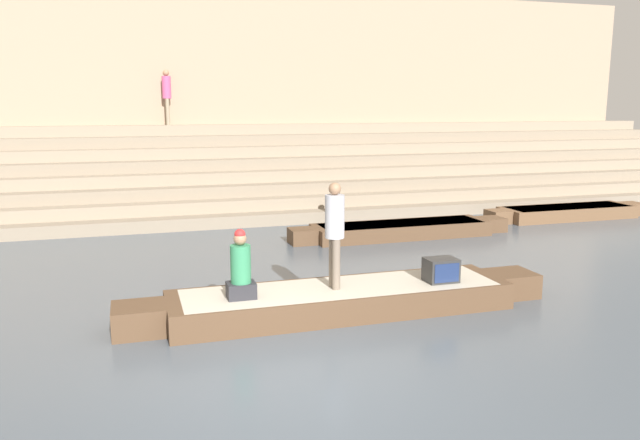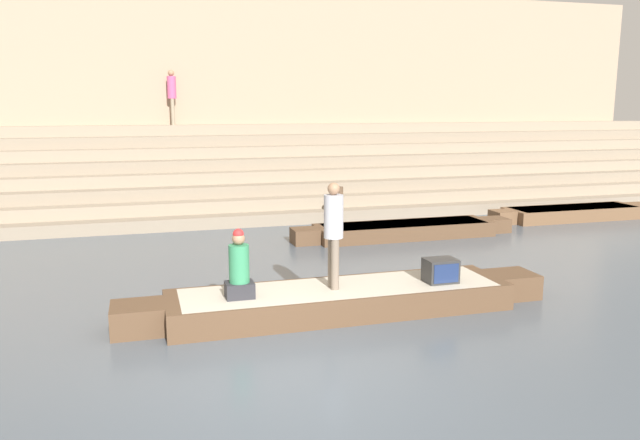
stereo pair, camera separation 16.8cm
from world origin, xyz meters
name	(u,v)px [view 2 (the right image)]	position (x,y,z in m)	size (l,w,h in m)	color
ground_plane	(288,381)	(0.00, 0.00, 0.00)	(120.00, 120.00, 0.00)	#4C5660
ghat_steps	(194,182)	(0.00, 12.75, 0.95)	(36.00, 4.66, 2.69)	gray
back_wall	(186,98)	(0.00, 15.00, 3.58)	(34.20, 1.28, 7.22)	tan
rowboat_main	(340,299)	(1.42, 2.27, 0.23)	(7.16, 1.49, 0.43)	brown
person_standing	(334,227)	(1.29, 2.27, 1.43)	(0.31, 0.31, 1.72)	#756656
person_rowing	(239,270)	(-0.24, 2.18, 0.87)	(0.44, 0.34, 1.08)	#28282D
tv_set	(441,270)	(3.12, 2.09, 0.63)	(0.52, 0.42, 0.40)	#2D2D2D
moored_boat_shore	(404,230)	(4.81, 7.40, 0.20)	(5.90, 1.18, 0.37)	brown
moored_boat_distant	(573,213)	(10.65, 8.35, 0.20)	(5.32, 1.18, 0.37)	brown
mooring_post	(340,207)	(3.65, 9.20, 0.56)	(0.20, 0.20, 1.12)	brown
person_on_steps	(172,93)	(-0.49, 14.11, 3.73)	(0.28, 0.28, 1.76)	gray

